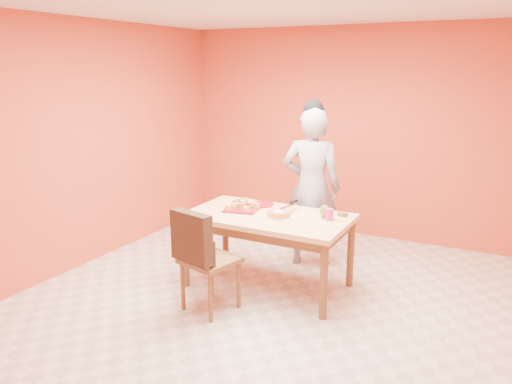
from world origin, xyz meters
The scene contains 16 objects.
floor centered at (0.00, 0.00, 0.00)m, with size 5.00×5.00×0.00m, color beige.
ceiling centered at (0.00, 0.00, 2.70)m, with size 5.00×5.00×0.00m, color silver.
wall_back centered at (0.00, 2.50, 1.35)m, with size 4.50×4.50×0.00m, color #C3462D.
wall_left centered at (-2.25, 0.00, 1.35)m, with size 5.00×5.00×0.00m, color #C3462D.
dining_table centered at (-0.14, 0.45, 0.67)m, with size 1.60×0.90×0.76m.
dining_chair centered at (-0.38, -0.27, 0.51)m, with size 0.54×0.61×0.98m.
pastry_pile centered at (-0.45, 0.48, 0.83)m, with size 0.30×0.30×0.10m, color #E5B161, non-canonical shape.
person centered at (0.01, 1.21, 0.89)m, with size 0.65×0.42×1.77m, color gray.
pastry_platter centered at (-0.45, 0.48, 0.77)m, with size 0.33×0.33×0.02m, color maroon.
red_dinner_plate centered at (-0.36, 0.73, 0.77)m, with size 0.26×0.26×0.02m, color maroon.
white_cake_plate centered at (0.00, 0.40, 0.77)m, with size 0.27×0.27×0.01m, color white.
sponge_cake centered at (0.00, 0.40, 0.80)m, with size 0.23×0.23×0.05m, color #C67933.
cake_server centered at (0.01, 0.58, 0.83)m, with size 0.05×0.23×0.01m, color silver.
egg_ornament centered at (0.39, 0.61, 0.82)m, with size 0.10×0.08×0.13m, color olive.
magenta_glass centered at (0.46, 0.57, 0.81)m, with size 0.08×0.08×0.11m, color #C11D7B.
checker_tin centered at (0.52, 0.76, 0.78)m, with size 0.11×0.11×0.03m, color #361E0E.
Camera 1 is at (1.97, -3.80, 2.18)m, focal length 35.00 mm.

